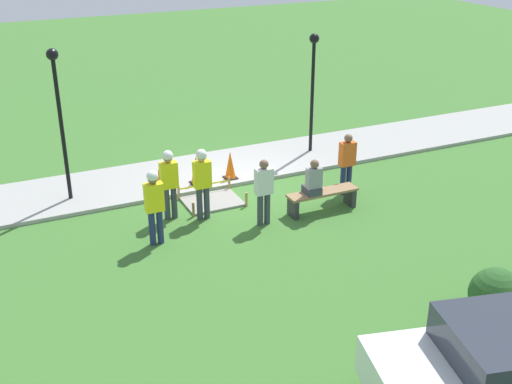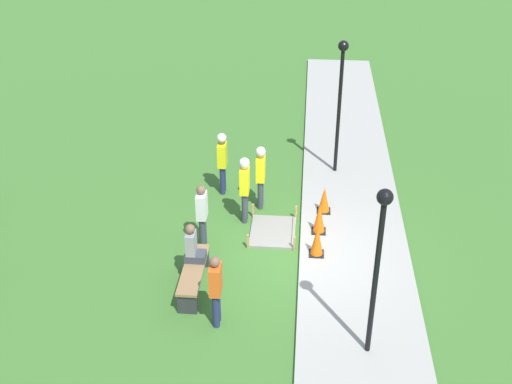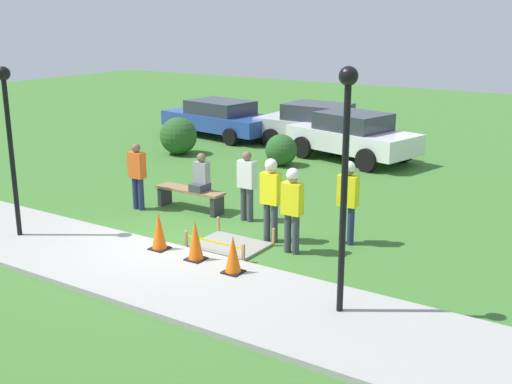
# 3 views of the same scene
# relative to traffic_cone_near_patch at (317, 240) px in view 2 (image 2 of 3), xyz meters

# --- Properties ---
(ground_plane) EXTENTS (60.00, 60.00, 0.00)m
(ground_plane) POSITION_rel_traffic_cone_near_patch_xyz_m (-0.05, 0.38, -0.48)
(ground_plane) COLOR #3D702D
(sidewalk) EXTENTS (28.00, 2.52, 0.10)m
(sidewalk) POSITION_rel_traffic_cone_near_patch_xyz_m (-0.05, -0.88, -0.43)
(sidewalk) COLOR #9E9E99
(sidewalk) RESTS_ON ground_plane
(wet_concrete_patch) EXTENTS (1.43, 1.13, 0.37)m
(wet_concrete_patch) POSITION_rel_traffic_cone_near_patch_xyz_m (0.94, 1.05, -0.44)
(wet_concrete_patch) COLOR gray
(wet_concrete_patch) RESTS_ON ground_plane
(traffic_cone_near_patch) EXTENTS (0.34, 0.34, 0.76)m
(traffic_cone_near_patch) POSITION_rel_traffic_cone_near_patch_xyz_m (0.00, 0.00, 0.00)
(traffic_cone_near_patch) COLOR black
(traffic_cone_near_patch) RESTS_ON sidewalk
(traffic_cone_far_patch) EXTENTS (0.34, 0.34, 0.77)m
(traffic_cone_far_patch) POSITION_rel_traffic_cone_near_patch_xyz_m (0.94, -0.05, 0.00)
(traffic_cone_far_patch) COLOR black
(traffic_cone_far_patch) RESTS_ON sidewalk
(traffic_cone_sidewalk_edge) EXTENTS (0.34, 0.34, 0.69)m
(traffic_cone_sidewalk_edge) POSITION_rel_traffic_cone_near_patch_xyz_m (1.88, -0.18, -0.04)
(traffic_cone_sidewalk_edge) COLOR black
(traffic_cone_sidewalk_edge) RESTS_ON sidewalk
(park_bench) EXTENTS (1.80, 0.44, 0.52)m
(park_bench) POSITION_rel_traffic_cone_near_patch_xyz_m (-1.32, 2.61, -0.11)
(park_bench) COLOR #2D2D33
(park_bench) RESTS_ON ground_plane
(person_seated_on_bench) EXTENTS (0.36, 0.44, 0.89)m
(person_seated_on_bench) POSITION_rel_traffic_cone_near_patch_xyz_m (-1.02, 2.66, 0.39)
(person_seated_on_bench) COLOR #383D47
(person_seated_on_bench) RESTS_ON park_bench
(worker_supervisor) EXTENTS (0.40, 0.25, 1.76)m
(worker_supervisor) POSITION_rel_traffic_cone_near_patch_xyz_m (1.45, 1.79, 0.57)
(worker_supervisor) COLOR #383D47
(worker_supervisor) RESTS_ON ground_plane
(worker_assistant) EXTENTS (0.40, 0.25, 1.74)m
(worker_assistant) POSITION_rel_traffic_cone_near_patch_xyz_m (2.82, 2.52, 0.55)
(worker_assistant) COLOR navy
(worker_assistant) RESTS_ON ground_plane
(worker_trainee) EXTENTS (0.40, 0.25, 1.72)m
(worker_trainee) POSITION_rel_traffic_cone_near_patch_xyz_m (2.14, 1.45, 0.54)
(worker_trainee) COLOR #383D47
(worker_trainee) RESTS_ON ground_plane
(bystander_in_orange_shirt) EXTENTS (0.40, 0.22, 1.61)m
(bystander_in_orange_shirt) POSITION_rel_traffic_cone_near_patch_xyz_m (-2.39, 1.97, 0.43)
(bystander_in_orange_shirt) COLOR navy
(bystander_in_orange_shirt) RESTS_ON ground_plane
(bystander_in_gray_shirt) EXTENTS (0.40, 0.22, 1.61)m
(bystander_in_gray_shirt) POSITION_rel_traffic_cone_near_patch_xyz_m (0.28, 2.66, 0.43)
(bystander_in_gray_shirt) COLOR #383D47
(bystander_in_gray_shirt) RESTS_ON ground_plane
(lamppost_near) EXTENTS (0.28, 0.28, 3.75)m
(lamppost_near) POSITION_rel_traffic_cone_near_patch_xyz_m (4.14, -0.51, 2.09)
(lamppost_near) COLOR black
(lamppost_near) RESTS_ON sidewalk
(lamppost_far) EXTENTS (0.28, 0.28, 3.46)m
(lamppost_far) POSITION_rel_traffic_cone_near_patch_xyz_m (-3.00, -0.96, 1.93)
(lamppost_far) COLOR black
(lamppost_far) RESTS_ON sidewalk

